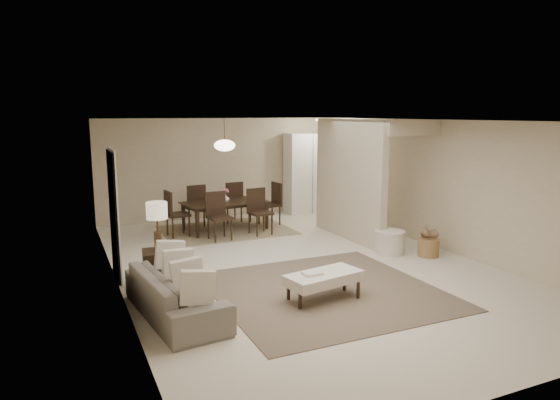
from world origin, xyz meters
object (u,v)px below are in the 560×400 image
sofa (175,294)px  dining_table (226,216)px  ottoman_bench (324,278)px  wicker_basket (428,248)px  pantry_cabinet (308,173)px  side_table (159,267)px  round_pouf (390,242)px

sofa → dining_table: 4.83m
ottoman_bench → wicker_basket: size_ratio=3.02×
sofa → ottoman_bench: (2.04, -0.30, 0.02)m
pantry_cabinet → wicker_basket: 4.77m
pantry_cabinet → dining_table: (-2.68, -1.16, -0.72)m
ottoman_bench → side_table: 2.59m
pantry_cabinet → ottoman_bench: bearing=-115.4°
side_table → wicker_basket: (4.83, -0.54, -0.10)m
side_table → round_pouf: side_table is taller
pantry_cabinet → dining_table: size_ratio=1.13×
side_table → wicker_basket: size_ratio=1.35×
ottoman_bench → wicker_basket: (2.85, 1.12, -0.15)m
sofa → wicker_basket: sofa is taller
sofa → pantry_cabinet: bearing=-47.8°
ottoman_bench → side_table: size_ratio=2.24×
side_table → dining_table: (2.07, 2.99, 0.06)m
side_table → ottoman_bench: bearing=-39.8°
side_table → pantry_cabinet: bearing=41.2°
round_pouf → wicker_basket: 0.70m
wicker_basket → dining_table: dining_table is taller
sofa → dining_table: bearing=-32.7°
pantry_cabinet → ottoman_bench: (-2.76, -5.81, -0.73)m
pantry_cabinet → wicker_basket: (0.08, -4.69, -0.88)m
wicker_basket → dining_table: 4.48m
sofa → side_table: size_ratio=3.82×
side_table → wicker_basket: 4.86m
round_pouf → wicker_basket: round_pouf is taller
pantry_cabinet → round_pouf: size_ratio=3.73×
ottoman_bench → side_table: bearing=129.7°
dining_table → side_table: bearing=-131.0°
ottoman_bench → round_pouf: round_pouf is taller
pantry_cabinet → sofa: size_ratio=1.04×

